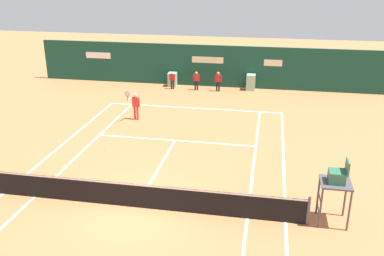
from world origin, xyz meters
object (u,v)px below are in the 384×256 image
Objects in this scene: ball_kid_left_post at (172,79)px; tennis_ball_by_sideline at (106,148)px; player_on_baseline at (135,104)px; ball_kid_right_post at (218,80)px; umpire_chair at (336,181)px; ball_kid_centre_post at (196,80)px.

tennis_ball_by_sideline is at bearing 93.37° from ball_kid_left_post.
ball_kid_right_post is at bearing -112.64° from player_on_baseline.
ball_kid_right_post is 11.63m from tennis_ball_by_sideline.
umpire_chair is at bearing 127.82° from ball_kid_left_post.
ball_kid_left_post is (0.57, 6.66, -0.21)m from player_on_baseline.
ball_kid_left_post is at bearing -87.70° from player_on_baseline.
umpire_chair is at bearing 105.40° from ball_kid_right_post.
player_on_baseline is 1.42× the size of ball_kid_left_post.
tennis_ball_by_sideline is at bearing 95.21° from player_on_baseline.
tennis_ball_by_sideline is (-2.44, -10.90, -0.73)m from ball_kid_centre_post.
ball_kid_left_post is 0.91× the size of ball_kid_right_post.
player_on_baseline is 1.34× the size of ball_kid_centre_post.
tennis_ball_by_sideline is at bearing 65.64° from umpire_chair.
ball_kid_right_post reaches higher than tennis_ball_by_sideline.
player_on_baseline reaches higher than ball_kid_centre_post.
ball_kid_right_post is at bearing 20.90° from umpire_chair.
tennis_ball_by_sideline is (-9.83, 4.45, -1.51)m from umpire_chair.
player_on_baseline is at bearing 54.67° from ball_kid_right_post.
ball_kid_right_post is (3.82, 6.66, -0.14)m from player_on_baseline.
ball_kid_left_post is (-9.12, 15.35, -0.82)m from umpire_chair.
umpire_chair reaches higher than tennis_ball_by_sideline.
ball_kid_centre_post reaches higher than ball_kid_left_post.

